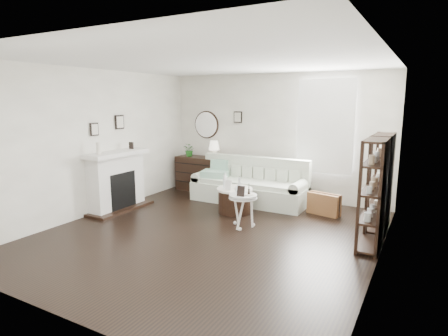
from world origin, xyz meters
The scene contains 18 objects.
room centered at (0.73, 2.70, 1.60)m, with size 5.50×5.50×5.50m.
fireplace centered at (-2.32, 0.30, 0.54)m, with size 0.50×1.40×1.84m.
shelf_unit_far centered at (2.33, 1.55, 0.80)m, with size 0.30×0.80×1.60m.
shelf_unit_near centered at (2.33, 0.65, 0.80)m, with size 0.30×0.80×1.60m.
sofa centered at (-0.27, 2.07, 0.31)m, with size 2.42×0.84×0.94m.
quilt centered at (-1.06, 1.95, 0.55)m, with size 0.55×0.45×0.14m, color #289471.
suitcase centered at (1.33, 1.92, 0.20)m, with size 0.61×0.20×0.41m, color brown.
dresser centered at (-1.74, 2.47, 0.40)m, with size 1.20×0.52×0.80m.
table_lamp centered at (-1.39, 2.47, 1.01)m, with size 0.26×0.26×0.41m, color beige, non-canonical shape.
potted_plant centered at (-2.04, 2.42, 0.96)m, with size 0.28×0.25×0.31m, color #1E5E1B.
drum_table centered at (-0.20, 1.23, 0.24)m, with size 0.69×0.69×0.48m.
pedestal_table centered at (0.32, 0.53, 0.53)m, with size 0.48×0.48×0.58m.
eiffel_drum centered at (-0.13, 1.28, 0.58)m, with size 0.12×0.12×0.21m, color black, non-canonical shape.
bottle_drum centered at (-0.37, 1.15, 0.63)m, with size 0.07×0.07×0.30m, color silver.
card_frame_drum centered at (-0.25, 1.06, 0.57)m, with size 0.14×0.01×0.18m, color silver.
eiffel_ped centered at (0.41, 0.56, 0.66)m, with size 0.10×0.10×0.17m, color black, non-canonical shape.
flask_ped centered at (0.23, 0.55, 0.71)m, with size 0.15×0.15×0.28m, color silver, non-canonical shape.
card_frame_ped centered at (0.34, 0.40, 0.66)m, with size 0.13×0.01×0.17m, color black.
Camera 1 is at (2.99, -4.94, 2.13)m, focal length 30.00 mm.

